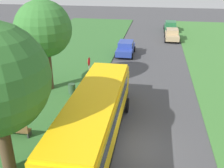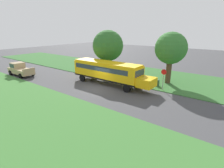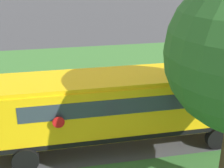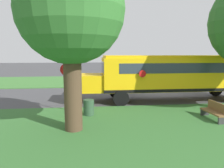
# 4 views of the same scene
# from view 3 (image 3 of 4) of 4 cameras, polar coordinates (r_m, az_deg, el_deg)

# --- Properties ---
(ground_plane) EXTENTS (120.00, 120.00, 0.00)m
(ground_plane) POSITION_cam_3_polar(r_m,az_deg,el_deg) (16.09, -0.54, -6.07)
(ground_plane) COLOR #424244
(grass_far_side) EXTENTS (10.00, 80.00, 0.07)m
(grass_far_side) POSITION_cam_3_polar(r_m,az_deg,el_deg) (24.31, -4.65, 3.74)
(grass_far_side) COLOR #3D7533
(grass_far_side) RESTS_ON ground
(school_bus) EXTENTS (2.85, 12.42, 3.16)m
(school_bus) POSITION_cam_3_polar(r_m,az_deg,el_deg) (13.10, 1.42, -3.48)
(school_bus) COLOR yellow
(school_bus) RESTS_ON ground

